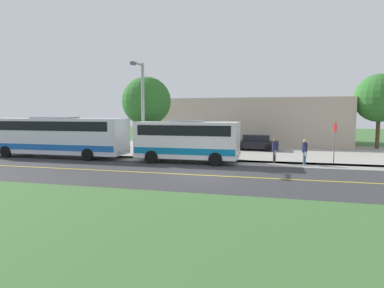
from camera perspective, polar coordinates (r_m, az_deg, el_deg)
The scene contains 15 objects.
ground_plane at distance 18.22m, azimuth 1.26°, elevation -5.52°, with size 120.00×120.00×0.00m, color #3D6633.
road_surface at distance 18.22m, azimuth 1.26°, elevation -5.50°, with size 8.00×100.00×0.01m, color #333335.
sidewalk at distance 23.25m, azimuth 4.11°, elevation -3.11°, with size 2.40×100.00×0.01m, color gray.
parking_lot_surface at distance 30.06m, azimuth 12.15°, elevation -1.25°, with size 14.00×36.00×0.01m, color #9E9991.
road_centre_line at distance 18.22m, azimuth 1.26°, elevation -5.49°, with size 0.16×100.00×0.00m, color gold.
shuttle_bus_front at distance 22.80m, azimuth -0.85°, elevation 0.86°, with size 2.68×7.33×2.98m.
transit_bus_rear at distance 27.63m, azimuth -22.97°, elevation 1.46°, with size 2.75×11.72×3.17m.
pedestrian_with_bags at distance 23.11m, azimuth 19.27°, elevation -1.19°, with size 0.72×0.34×1.70m.
pedestrian_waiting at distance 23.22m, azimuth 14.36°, elevation -1.04°, with size 0.72×0.34×1.68m.
stop_sign at distance 23.94m, azimuth 23.90°, elevation 1.40°, with size 0.76×0.07×2.88m.
street_light_pole at distance 24.20m, azimuth -8.78°, elevation 6.56°, with size 1.97×0.24×7.11m.
parked_car_near at distance 30.89m, azimuth 11.04°, elevation 0.23°, with size 2.16×4.47×1.45m.
tree_curbside at distance 26.82m, azimuth -8.03°, elevation 7.45°, with size 3.97×3.97×6.42m.
tree_lot_edge at distance 36.25m, azimuth 30.20°, elevation 7.03°, with size 4.64×4.64×7.24m.
commercial_building at distance 39.01m, azimuth 8.93°, elevation 4.06°, with size 10.00×22.51×5.06m, color #B7A893.
Camera 1 is at (17.44, 3.97, 3.49)m, focal length 30.22 mm.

